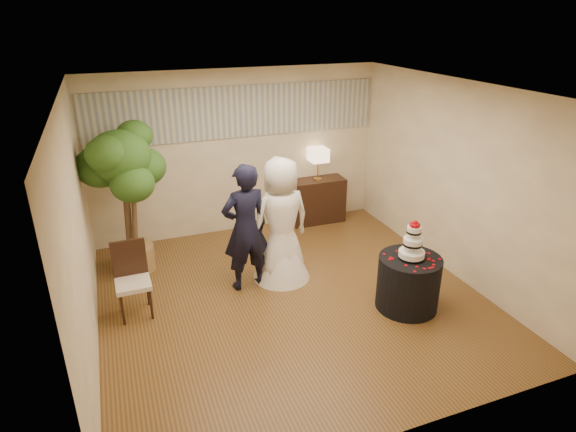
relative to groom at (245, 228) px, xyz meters
name	(u,v)px	position (x,y,z in m)	size (l,w,h in m)	color
floor	(292,298)	(0.47, -0.53, -0.91)	(5.00, 5.00, 0.00)	brown
ceiling	(292,90)	(0.47, -0.53, 1.89)	(5.00, 5.00, 0.00)	white
wall_back	(239,153)	(0.47, 1.97, 0.49)	(5.00, 0.06, 2.80)	beige
wall_front	(403,309)	(0.47, -3.03, 0.49)	(5.00, 0.06, 2.80)	beige
wall_left	(78,233)	(-2.03, -0.53, 0.49)	(0.06, 5.00, 2.80)	beige
wall_right	(454,180)	(2.97, -0.53, 0.49)	(0.06, 5.00, 2.80)	beige
mural_border	(237,112)	(0.47, 1.95, 1.19)	(4.90, 0.02, 0.85)	#A7A99B
groom	(245,228)	(0.00, 0.00, 0.00)	(0.66, 0.44, 1.82)	black
bride	(281,220)	(0.54, 0.06, 0.00)	(0.89, 0.83, 1.83)	white
cake_table	(408,283)	(1.83, -1.26, -0.55)	(0.81, 0.81, 0.73)	black
wedding_cake	(413,240)	(1.83, -1.26, 0.08)	(0.33, 0.33, 0.53)	white
console	(317,200)	(1.87, 1.77, -0.50)	(0.99, 0.44, 0.82)	black
table_lamp	(318,164)	(1.87, 1.77, 0.20)	(0.31, 0.31, 0.58)	beige
ficus_tree	(126,200)	(-1.46, 1.06, 0.23)	(1.08, 1.08, 2.27)	#2E591C
side_chair	(133,282)	(-1.54, -0.17, -0.42)	(0.45, 0.47, 0.98)	black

